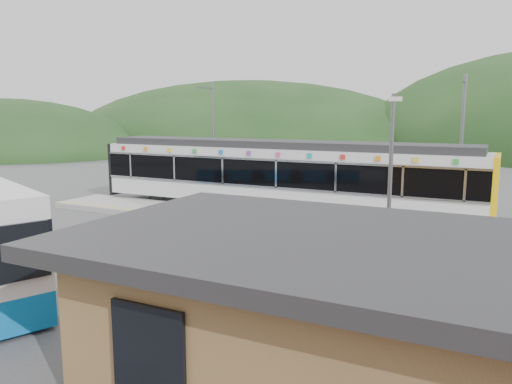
% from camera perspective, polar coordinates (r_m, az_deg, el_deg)
% --- Properties ---
extents(ground, '(120.00, 120.00, 0.00)m').
position_cam_1_polar(ground, '(20.24, -0.46, -5.76)').
color(ground, '#4C4C4F').
rests_on(ground, ground).
extents(hills, '(146.00, 149.00, 26.00)m').
position_cam_1_polar(hills, '(23.47, 19.29, -4.20)').
color(hills, '#1E3D19').
rests_on(hills, ground).
extents(platform, '(26.00, 3.20, 0.30)m').
position_cam_1_polar(platform, '(23.11, 3.25, -3.51)').
color(platform, '#9E9E99').
rests_on(platform, ground).
extents(yellow_line, '(26.00, 0.10, 0.01)m').
position_cam_1_polar(yellow_line, '(21.92, 1.91, -3.79)').
color(yellow_line, yellow).
rests_on(yellow_line, platform).
extents(train, '(20.44, 3.01, 3.74)m').
position_cam_1_polar(train, '(25.80, 2.69, 2.13)').
color(train, black).
rests_on(train, ground).
extents(catenary_mast_west, '(0.18, 1.80, 7.00)m').
position_cam_1_polar(catenary_mast_west, '(30.50, -4.95, 6.17)').
color(catenary_mast_west, slate).
rests_on(catenary_mast_west, ground).
extents(catenary_mast_east, '(0.18, 1.80, 7.00)m').
position_cam_1_polar(catenary_mast_east, '(26.12, 22.41, 5.03)').
color(catenary_mast_east, slate).
rests_on(catenary_mast_east, ground).
extents(station_shelter, '(9.20, 6.20, 3.00)m').
position_cam_1_polar(station_shelter, '(9.63, 7.35, -13.18)').
color(station_shelter, brown).
rests_on(station_shelter, ground).
extents(lamp_post, '(0.38, 1.05, 5.71)m').
position_cam_1_polar(lamp_post, '(14.72, 15.01, 1.86)').
color(lamp_post, slate).
rests_on(lamp_post, ground).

